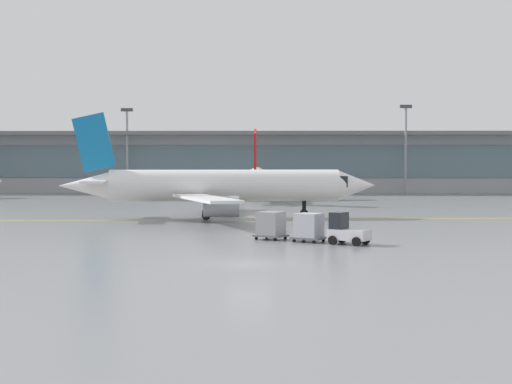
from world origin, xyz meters
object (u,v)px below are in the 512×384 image
object	(u,v)px
taxiing_regional_jet	(221,187)
baggage_tug	(346,231)
cargo_dolly_lead	(309,226)
gate_airplane_1	(256,179)
apron_light_mast_1	(127,147)
cargo_dolly_trailing	(271,224)
apron_light_mast_2	(406,145)

from	to	relation	value
taxiing_regional_jet	baggage_tug	size ratio (longest dim) A/B	10.07
taxiing_regional_jet	cargo_dolly_lead	distance (m)	22.35
gate_airplane_1	apron_light_mast_1	xyz separation A→B (m)	(-20.02, 16.24, 4.50)
cargo_dolly_trailing	apron_light_mast_1	bearing A→B (deg)	138.36
gate_airplane_1	taxiing_regional_jet	bearing A→B (deg)	174.78
apron_light_mast_1	gate_airplane_1	bearing A→B (deg)	-39.05
apron_light_mast_2	cargo_dolly_trailing	bearing A→B (deg)	-106.88
gate_airplane_1	apron_light_mast_2	bearing A→B (deg)	-55.48
baggage_tug	cargo_dolly_trailing	distance (m)	5.74
gate_airplane_1	apron_light_mast_2	distance (m)	27.58
gate_airplane_1	cargo_dolly_lead	bearing A→B (deg)	-175.51
cargo_dolly_lead	cargo_dolly_trailing	bearing A→B (deg)	180.00
cargo_dolly_trailing	apron_light_mast_2	distance (m)	70.55
gate_airplane_1	taxiing_regional_jet	xyz separation A→B (m)	(-2.76, -32.18, 0.24)
baggage_tug	apron_light_mast_2	world-z (taller)	apron_light_mast_2
gate_airplane_1	taxiing_regional_jet	distance (m)	32.30
gate_airplane_1	taxiing_regional_jet	world-z (taller)	taxiing_regional_jet
baggage_tug	apron_light_mast_1	distance (m)	76.06
baggage_tug	apron_light_mast_1	xyz separation A→B (m)	(-26.87, 70.87, 6.32)
gate_airplane_1	baggage_tug	size ratio (longest dim) A/B	9.22
gate_airplane_1	taxiing_regional_jet	size ratio (longest dim) A/B	0.92
gate_airplane_1	apron_light_mast_1	distance (m)	26.17
gate_airplane_1	apron_light_mast_1	bearing A→B (deg)	50.64
taxiing_regional_jet	cargo_dolly_trailing	distance (m)	20.18
taxiing_regional_jet	apron_light_mast_1	size ratio (longest dim) A/B	2.27
cargo_dolly_trailing	baggage_tug	bearing A→B (deg)	-0.00
cargo_dolly_lead	cargo_dolly_trailing	xyz separation A→B (m)	(-2.57, 1.51, 0.00)
baggage_tug	apron_light_mast_2	size ratio (longest dim) A/B	0.22
taxiing_regional_jet	apron_light_mast_1	xyz separation A→B (m)	(-17.26, 48.42, 4.27)
cargo_dolly_lead	baggage_tug	bearing A→B (deg)	-0.00
taxiing_regional_jet	cargo_dolly_lead	size ratio (longest dim) A/B	11.33
gate_airplane_1	cargo_dolly_trailing	size ratio (longest dim) A/B	10.38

